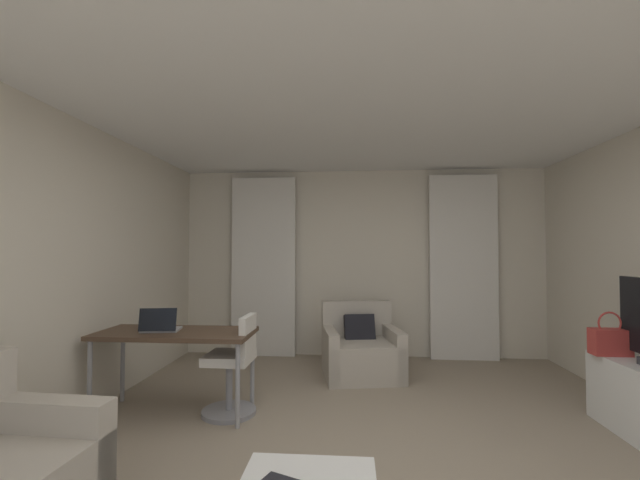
{
  "coord_description": "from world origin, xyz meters",
  "views": [
    {
      "loc": [
        -0.15,
        -2.65,
        1.45
      ],
      "look_at": [
        -0.46,
        1.34,
        1.57
      ],
      "focal_mm": 22.41,
      "sensor_mm": 36.0,
      "label": 1
    }
  ],
  "objects_px": {
    "armchair": "(361,351)",
    "laptop": "(160,326)",
    "desk": "(176,338)",
    "handbag_primary": "(610,341)",
    "desk_chair": "(234,370)"
  },
  "relations": [
    {
      "from": "desk",
      "to": "desk_chair",
      "type": "bearing_deg",
      "value": 2.64
    },
    {
      "from": "laptop",
      "to": "armchair",
      "type": "bearing_deg",
      "value": 34.36
    },
    {
      "from": "armchair",
      "to": "laptop",
      "type": "xyz_separation_m",
      "value": [
        -1.83,
        -1.25,
        0.5
      ]
    },
    {
      "from": "desk",
      "to": "desk_chair",
      "type": "relative_size",
      "value": 1.58
    },
    {
      "from": "laptop",
      "to": "desk_chair",
      "type": "bearing_deg",
      "value": 4.29
    },
    {
      "from": "armchair",
      "to": "desk",
      "type": "height_order",
      "value": "armchair"
    },
    {
      "from": "desk_chair",
      "to": "laptop",
      "type": "relative_size",
      "value": 2.47
    },
    {
      "from": "laptop",
      "to": "desk",
      "type": "bearing_deg",
      "value": 10.64
    },
    {
      "from": "armchair",
      "to": "desk_chair",
      "type": "bearing_deg",
      "value": -134.19
    },
    {
      "from": "desk",
      "to": "handbag_primary",
      "type": "xyz_separation_m",
      "value": [
        3.78,
        0.08,
        0.02
      ]
    },
    {
      "from": "desk_chair",
      "to": "handbag_primary",
      "type": "relative_size",
      "value": 2.39
    },
    {
      "from": "desk",
      "to": "laptop",
      "type": "distance_m",
      "value": 0.18
    },
    {
      "from": "desk",
      "to": "armchair",
      "type": "bearing_deg",
      "value": 35.87
    },
    {
      "from": "laptop",
      "to": "handbag_primary",
      "type": "bearing_deg",
      "value": 1.58
    },
    {
      "from": "desk_chair",
      "to": "desk",
      "type": "bearing_deg",
      "value": -177.36
    }
  ]
}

